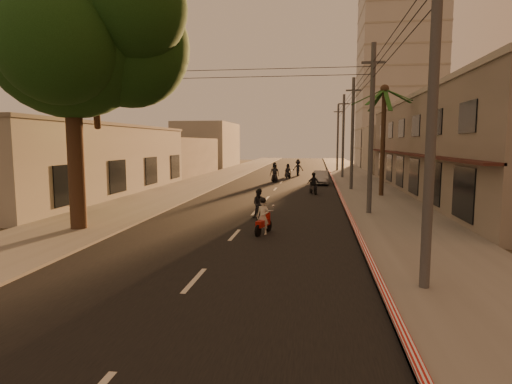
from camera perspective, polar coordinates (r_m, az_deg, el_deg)
ground at (r=16.16m, az=-4.23°, el=-7.29°), size 160.00×160.00×0.00m
road at (r=35.69m, az=2.58°, el=0.38°), size 10.00×140.00×0.02m
sidewalk_right at (r=35.77m, az=14.62°, el=0.27°), size 5.00×140.00×0.12m
sidewalk_left at (r=37.15m, az=-9.02°, el=0.63°), size 5.00×140.00×0.12m
curb_stripe at (r=30.61m, az=11.23°, el=-0.61°), size 0.20×60.00×0.20m
shophouse_row at (r=34.97m, az=25.79°, el=5.58°), size 8.80×34.20×7.30m
left_building at (r=34.09m, az=-22.61°, el=3.95°), size 8.20×24.20×5.20m
distant_tower at (r=73.14m, az=18.47°, el=14.23°), size 12.10×12.10×28.00m
broadleaf_tree at (r=20.63m, az=-22.39°, el=19.01°), size 9.60×8.70×12.10m
palm_tree at (r=31.84m, az=16.76°, el=12.23°), size 5.00×5.00×8.20m
utility_poles at (r=35.54m, az=12.81°, el=10.74°), size 1.20×48.26×9.00m
filler_right at (r=61.27m, az=18.10°, el=5.47°), size 8.00×14.00×6.00m
filler_left_near at (r=52.32m, az=-11.40°, el=4.64°), size 8.00×14.00×4.40m
filler_left_far at (r=69.53m, az=-6.48°, el=6.26°), size 8.00×14.00×7.00m
scooter_red at (r=18.09m, az=0.94°, el=-3.47°), size 0.83×1.59×1.60m
scooter_mid_a at (r=21.99m, az=0.45°, el=-1.68°), size 0.75×1.60×1.56m
scooter_mid_b at (r=32.49m, az=7.66°, el=1.04°), size 1.13×1.65×1.66m
scooter_far_a at (r=42.17m, az=2.49°, el=2.52°), size 0.91×1.99×1.96m
scooter_far_b at (r=49.95m, az=5.62°, el=3.15°), size 1.23×1.99×1.96m
parked_car at (r=40.28m, az=8.65°, el=1.92°), size 1.41×3.89×1.27m
scooter_far_c at (r=46.98m, az=4.28°, el=2.75°), size 1.10×1.51×1.59m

